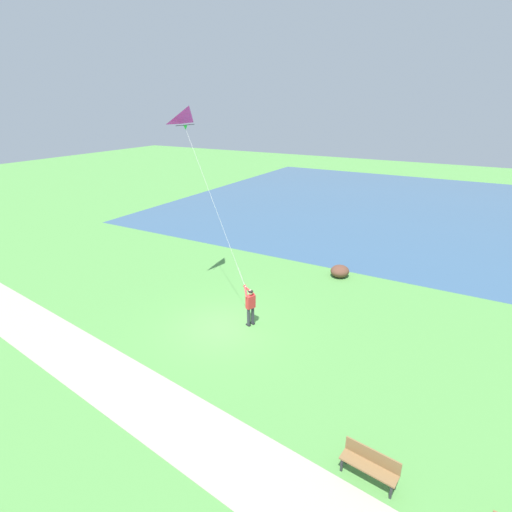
% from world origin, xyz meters
% --- Properties ---
extents(ground_plane, '(120.00, 120.00, 0.00)m').
position_xyz_m(ground_plane, '(0.00, 0.00, 0.00)').
color(ground_plane, '#569947').
extents(lake_water, '(36.00, 44.00, 0.01)m').
position_xyz_m(lake_water, '(-26.81, 4.00, 0.00)').
color(lake_water, '#385B7F').
rests_on(lake_water, ground).
extents(walkway_path, '(6.43, 32.05, 0.02)m').
position_xyz_m(walkway_path, '(5.39, 2.00, 0.01)').
color(walkway_path, '#ADA393').
rests_on(walkway_path, ground).
extents(person_kite_flyer, '(0.49, 0.63, 1.83)m').
position_xyz_m(person_kite_flyer, '(-0.77, 0.99, 1.05)').
color(person_kite_flyer, '#232328').
rests_on(person_kite_flyer, ground).
extents(flying_kite, '(2.52, 4.24, 7.39)m').
position_xyz_m(flying_kite, '(-2.53, -3.20, 8.62)').
color(flying_kite, '#E02D9E').
extents(park_bench_near_walkway, '(0.63, 1.54, 0.88)m').
position_xyz_m(park_bench_near_walkway, '(4.43, 7.67, 0.51)').
color(park_bench_near_walkway, olive).
rests_on(park_bench_near_walkway, ground).
extents(lakeside_shrub, '(1.15, 1.04, 0.66)m').
position_xyz_m(lakeside_shrub, '(-7.90, 2.74, 0.33)').
color(lakeside_shrub, brown).
rests_on(lakeside_shrub, ground).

